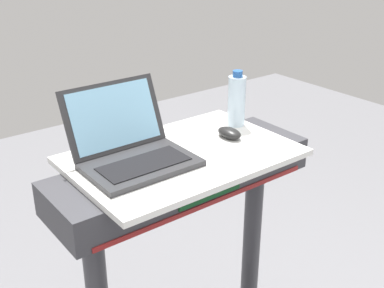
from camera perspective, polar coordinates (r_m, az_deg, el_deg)
desk_board at (r=1.59m, az=-1.09°, el=-1.39°), size 0.72×0.48×0.02m
laptop at (r=1.52m, az=-6.94°, el=-0.50°), size 0.33×0.31×0.22m
computer_mouse at (r=1.70m, az=4.34°, el=1.29°), size 0.06×0.10×0.03m
water_bottle at (r=1.79m, az=5.18°, el=5.07°), size 0.06×0.06×0.20m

